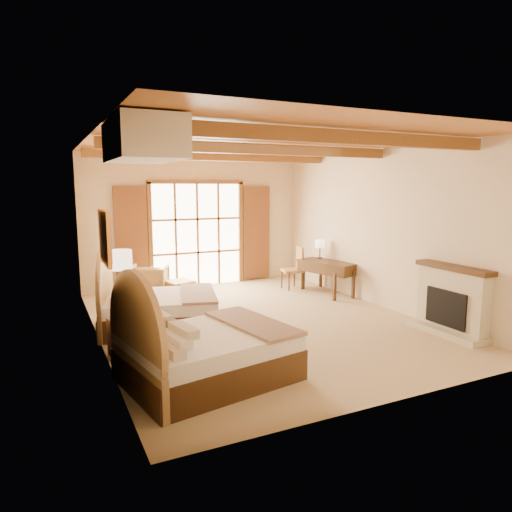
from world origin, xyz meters
TOP-DOWN VIEW (x-y plane):
  - floor at (0.00, 0.00)m, footprint 7.00×7.00m
  - wall_back at (0.00, 3.50)m, footprint 5.50×0.00m
  - wall_left at (-2.75, 0.00)m, footprint 0.00×7.00m
  - wall_right at (2.75, 0.00)m, footprint 0.00×7.00m
  - ceiling at (0.00, 0.00)m, footprint 7.00×7.00m
  - ceiling_beams at (0.00, 0.00)m, footprint 5.39×4.60m
  - french_doors at (0.00, 3.44)m, footprint 3.95×0.08m
  - fireplace at (2.60, -2.00)m, footprint 0.46×1.40m
  - painting at (-2.70, -0.75)m, footprint 0.06×0.95m
  - canopy_valance at (-2.40, -2.00)m, footprint 0.70×1.40m
  - bed_near at (-1.81, -1.99)m, footprint 2.27×1.85m
  - bed_far at (-1.84, 0.39)m, footprint 2.28×1.90m
  - nightstand at (-2.46, -0.72)m, footprint 0.52×0.52m
  - floor_lamp at (-2.50, -0.67)m, footprint 0.33×0.33m
  - armchair at (-1.40, 2.63)m, footprint 1.05×1.07m
  - ottoman at (-0.80, 2.32)m, footprint 0.67×0.67m
  - desk at (2.40, 1.31)m, footprint 0.98×1.50m
  - desk_chair at (1.93, 2.08)m, footprint 0.53×0.53m
  - desk_lamp at (2.49, 1.78)m, footprint 0.22×0.22m

SIDE VIEW (x-z plane):
  - floor at x=0.00m, z-range 0.00..0.00m
  - ottoman at x=-0.80m, z-range 0.00..0.39m
  - nightstand at x=-2.46m, z-range 0.00..0.55m
  - desk_chair at x=1.93m, z-range -0.19..0.82m
  - armchair at x=-1.40m, z-range 0.00..0.74m
  - bed_far at x=-1.84m, z-range -0.25..1.02m
  - desk at x=2.40m, z-range 0.03..0.77m
  - bed_near at x=-1.81m, z-range -0.26..1.07m
  - fireplace at x=2.60m, z-range -0.07..1.09m
  - desk_lamp at x=2.49m, z-range 0.86..1.30m
  - french_doors at x=0.00m, z-range -0.05..2.55m
  - floor_lamp at x=-2.50m, z-range 0.54..2.09m
  - wall_back at x=0.00m, z-range -1.15..4.35m
  - wall_left at x=-2.75m, z-range -1.90..5.10m
  - wall_right at x=2.75m, z-range -1.90..5.10m
  - painting at x=-2.70m, z-range 1.38..2.12m
  - canopy_valance at x=-2.40m, z-range 2.73..3.18m
  - ceiling_beams at x=0.00m, z-range 2.99..3.17m
  - ceiling at x=0.00m, z-range 3.20..3.20m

